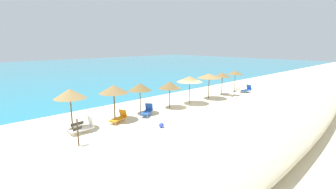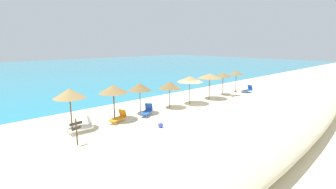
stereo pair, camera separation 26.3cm
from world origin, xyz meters
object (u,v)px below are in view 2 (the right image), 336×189
beach_umbrella_0 (69,93)px  lounge_chair_3 (236,93)px  lounge_chair_1 (83,127)px  beach_ball (161,125)px  lounge_chair_0 (147,111)px  lounge_chair_4 (248,89)px  cooler_box (236,98)px  wooden_signpost (76,129)px  beach_umbrella_5 (210,76)px  beach_umbrella_7 (236,73)px  beach_umbrella_6 (223,75)px  beach_umbrella_4 (190,79)px  beach_umbrella_3 (170,85)px  beach_umbrella_1 (113,89)px  beach_umbrella_2 (140,87)px  lounge_chair_2 (119,117)px

beach_umbrella_0 → lounge_chair_3: bearing=-5.2°
lounge_chair_1 → beach_ball: 5.51m
lounge_chair_0 → lounge_chair_4: lounge_chair_0 is taller
lounge_chair_4 → cooler_box: (-4.79, -1.30, -0.22)m
beach_umbrella_0 → wooden_signpost: bearing=-107.4°
beach_ball → cooler_box: 12.46m
beach_umbrella_5 → beach_umbrella_7: (5.74, 0.20, -0.12)m
beach_umbrella_5 → wooden_signpost: bearing=-170.8°
beach_umbrella_6 → lounge_chair_1: beach_umbrella_6 is taller
lounge_chair_0 → beach_umbrella_4: bearing=-119.8°
beach_umbrella_5 → beach_umbrella_3: bearing=178.6°
beach_umbrella_7 → beach_umbrella_4: bearing=-178.1°
beach_umbrella_3 → lounge_chair_0: 3.81m
beach_umbrella_1 → lounge_chair_1: size_ratio=1.76×
beach_umbrella_6 → wooden_signpost: bearing=-171.4°
wooden_signpost → beach_umbrella_6: bearing=2.7°
beach_umbrella_2 → lounge_chair_2: (-2.78, -0.84, -2.03)m
beach_umbrella_3 → beach_umbrella_7: size_ratio=0.94×
beach_umbrella_4 → wooden_signpost: size_ratio=1.68×
beach_umbrella_4 → cooler_box: 6.17m
beach_umbrella_0 → beach_umbrella_5: 15.58m
lounge_chair_4 → beach_umbrella_5: bearing=86.8°
lounge_chair_2 → lounge_chair_3: lounge_chair_3 is taller
beach_umbrella_6 → lounge_chair_2: size_ratio=1.59×
beach_umbrella_3 → lounge_chair_0: beach_umbrella_3 is taller
beach_umbrella_1 → beach_umbrella_7: 17.85m
beach_umbrella_0 → lounge_chair_1: beach_umbrella_0 is taller
beach_umbrella_5 → beach_ball: size_ratio=7.50×
beach_umbrella_0 → beach_umbrella_2: bearing=-0.1°
lounge_chair_0 → lounge_chair_3: size_ratio=1.09×
beach_umbrella_5 → beach_umbrella_6: 2.98m
beach_umbrella_4 → beach_umbrella_6: 6.39m
beach_umbrella_4 → beach_umbrella_6: (6.38, 0.37, -0.14)m
beach_umbrella_1 → wooden_signpost: size_ratio=1.70×
lounge_chair_3 → lounge_chair_0: bearing=86.2°
beach_umbrella_0 → beach_umbrella_4: size_ratio=1.05×
lounge_chair_2 → lounge_chair_4: (18.70, -0.72, 0.01)m
beach_umbrella_4 → lounge_chair_3: bearing=-9.8°
cooler_box → lounge_chair_3: bearing=32.1°
beach_umbrella_0 → beach_umbrella_7: (21.31, -0.25, -0.19)m
beach_umbrella_0 → lounge_chair_3: 19.34m
beach_umbrella_5 → lounge_chair_4: (6.56, -1.12, -2.21)m
beach_umbrella_7 → lounge_chair_0: (-15.05, -0.64, -2.09)m
beach_umbrella_6 → beach_ball: 14.34m
beach_umbrella_0 → wooden_signpost: beach_umbrella_0 is taller
beach_umbrella_3 → beach_umbrella_6: (8.98, 0.12, 0.22)m
beach_umbrella_3 → beach_umbrella_2: bearing=175.0°
beach_umbrella_7 → lounge_chair_3: bearing=-145.5°
beach_umbrella_3 → beach_ball: size_ratio=6.68×
lounge_chair_2 → beach_umbrella_0: bearing=56.4°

